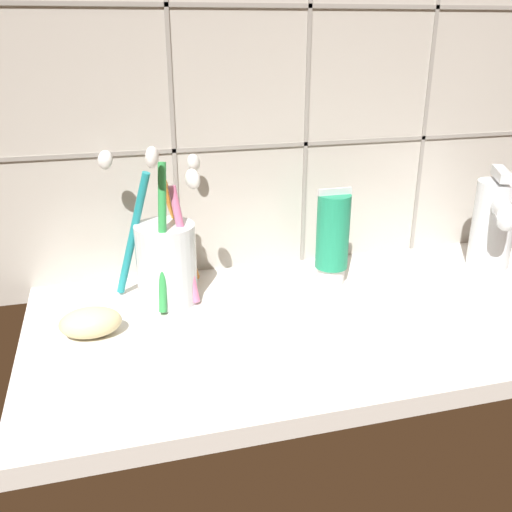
# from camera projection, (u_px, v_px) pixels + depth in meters

# --- Properties ---
(sink_counter) EXTENTS (0.67, 0.33, 0.02)m
(sink_counter) POSITION_uv_depth(u_px,v_px,m) (334.00, 321.00, 0.64)
(sink_counter) COLOR silver
(sink_counter) RESTS_ON ground
(tile_wall_backsplash) EXTENTS (0.77, 0.02, 0.47)m
(tile_wall_backsplash) POSITION_uv_depth(u_px,v_px,m) (292.00, 97.00, 0.71)
(tile_wall_backsplash) COLOR #B7B2A8
(tile_wall_backsplash) RESTS_ON ground
(toothbrush_cup) EXTENTS (0.13, 0.11, 0.19)m
(toothbrush_cup) POSITION_uv_depth(u_px,v_px,m) (166.00, 257.00, 0.65)
(toothbrush_cup) COLOR silver
(toothbrush_cup) RESTS_ON sink_counter
(toothpaste_tube) EXTENTS (0.04, 0.04, 0.12)m
(toothpaste_tube) POSITION_uv_depth(u_px,v_px,m) (333.00, 237.00, 0.70)
(toothpaste_tube) COLOR white
(toothpaste_tube) RESTS_ON sink_counter
(sink_faucet) EXTENTS (0.07, 0.10, 0.13)m
(sink_faucet) POSITION_uv_depth(u_px,v_px,m) (494.00, 222.00, 0.74)
(sink_faucet) COLOR silver
(sink_faucet) RESTS_ON sink_counter
(soap_bar) EXTENTS (0.06, 0.04, 0.03)m
(soap_bar) POSITION_uv_depth(u_px,v_px,m) (91.00, 323.00, 0.59)
(soap_bar) COLOR beige
(soap_bar) RESTS_ON sink_counter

